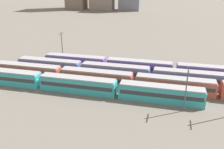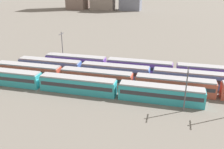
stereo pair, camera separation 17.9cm
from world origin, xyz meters
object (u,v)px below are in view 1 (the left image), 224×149
object	(u,v)px
catenary_pole_1	(62,46)
train_track_1	(175,85)
train_track_0	(78,85)
train_track_2	(115,72)
catenary_pole_2	(186,87)

from	to	relation	value
catenary_pole_1	train_track_1	bearing A→B (deg)	-21.45
train_track_0	catenary_pole_1	size ratio (longest dim) A/B	5.67
train_track_0	catenary_pole_1	bearing A→B (deg)	123.49
train_track_2	catenary_pole_2	bearing A→B (deg)	-37.74
catenary_pole_1	catenary_pole_2	world-z (taller)	catenary_pole_1
train_track_1	train_track_2	distance (m)	16.20
train_track_0	catenary_pole_2	distance (m)	24.11
catenary_pole_2	catenary_pole_1	bearing A→B (deg)	149.05
train_track_2	catenary_pole_2	xyz separation A→B (m)	(17.33, -13.41, 3.41)
train_track_0	train_track_2	bearing A→B (deg)	58.62
train_track_1	train_track_2	xyz separation A→B (m)	(-15.34, 5.20, -0.00)
train_track_2	train_track_0	bearing A→B (deg)	-121.38
train_track_0	catenary_pole_2	xyz separation A→B (m)	(23.67, -3.01, 3.41)
train_track_1	catenary_pole_1	distance (m)	36.65
train_track_1	train_track_0	bearing A→B (deg)	-166.52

